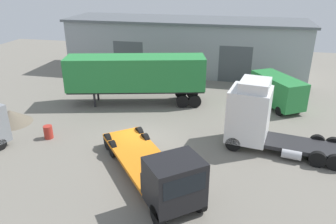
{
  "coord_description": "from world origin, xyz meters",
  "views": [
    {
      "loc": [
        5.85,
        -18.11,
        10.17
      ],
      "look_at": [
        1.53,
        1.45,
        1.6
      ],
      "focal_mm": 35.0,
      "sensor_mm": 36.0,
      "label": 1
    }
  ],
  "objects_px": {
    "delivery_van_green": "(276,90)",
    "gravel_pile": "(11,117)",
    "oil_drum": "(48,132)",
    "flatbed_truck_black": "(161,172)",
    "tractor_unit_white": "(257,117)",
    "container_trailer_yellow": "(137,74)"
  },
  "relations": [
    {
      "from": "delivery_van_green",
      "to": "gravel_pile",
      "type": "xyz_separation_m",
      "value": [
        -19.05,
        -7.65,
        -0.87
      ]
    },
    {
      "from": "gravel_pile",
      "to": "oil_drum",
      "type": "distance_m",
      "value": 4.26
    },
    {
      "from": "flatbed_truck_black",
      "to": "delivery_van_green",
      "type": "height_order",
      "value": "flatbed_truck_black"
    },
    {
      "from": "tractor_unit_white",
      "to": "delivery_van_green",
      "type": "distance_m",
      "value": 7.61
    },
    {
      "from": "flatbed_truck_black",
      "to": "delivery_van_green",
      "type": "xyz_separation_m",
      "value": [
        6.36,
        13.43,
        0.09
      ]
    },
    {
      "from": "tractor_unit_white",
      "to": "oil_drum",
      "type": "bearing_deg",
      "value": 17.76
    },
    {
      "from": "delivery_van_green",
      "to": "oil_drum",
      "type": "bearing_deg",
      "value": 89.55
    },
    {
      "from": "flatbed_truck_black",
      "to": "tractor_unit_white",
      "type": "bearing_deg",
      "value": 104.59
    },
    {
      "from": "tractor_unit_white",
      "to": "container_trailer_yellow",
      "type": "xyz_separation_m",
      "value": [
        -9.41,
        5.53,
        0.51
      ]
    },
    {
      "from": "flatbed_truck_black",
      "to": "oil_drum",
      "type": "xyz_separation_m",
      "value": [
        -8.72,
        4.23,
        -0.84
      ]
    },
    {
      "from": "gravel_pile",
      "to": "oil_drum",
      "type": "xyz_separation_m",
      "value": [
        3.97,
        -1.55,
        -0.06
      ]
    },
    {
      "from": "tractor_unit_white",
      "to": "oil_drum",
      "type": "relative_size",
      "value": 8.04
    },
    {
      "from": "container_trailer_yellow",
      "to": "delivery_van_green",
      "type": "xyz_separation_m",
      "value": [
        11.21,
        1.83,
        -1.17
      ]
    },
    {
      "from": "container_trailer_yellow",
      "to": "oil_drum",
      "type": "xyz_separation_m",
      "value": [
        -3.87,
        -7.37,
        -2.1
      ]
    },
    {
      "from": "tractor_unit_white",
      "to": "flatbed_truck_black",
      "type": "distance_m",
      "value": 7.63
    },
    {
      "from": "container_trailer_yellow",
      "to": "flatbed_truck_black",
      "type": "distance_m",
      "value": 12.64
    },
    {
      "from": "delivery_van_green",
      "to": "container_trailer_yellow",
      "type": "bearing_deg",
      "value": 67.43
    },
    {
      "from": "delivery_van_green",
      "to": "gravel_pile",
      "type": "relative_size",
      "value": 1.79
    },
    {
      "from": "delivery_van_green",
      "to": "oil_drum",
      "type": "relative_size",
      "value": 6.02
    },
    {
      "from": "delivery_van_green",
      "to": "gravel_pile",
      "type": "bearing_deg",
      "value": 80.03
    },
    {
      "from": "delivery_van_green",
      "to": "oil_drum",
      "type": "xyz_separation_m",
      "value": [
        -15.08,
        -9.21,
        -0.93
      ]
    },
    {
      "from": "tractor_unit_white",
      "to": "delivery_van_green",
      "type": "bearing_deg",
      "value": -93.89
    }
  ]
}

